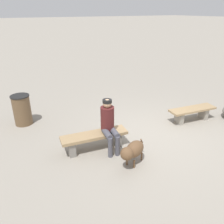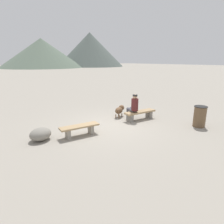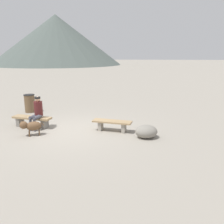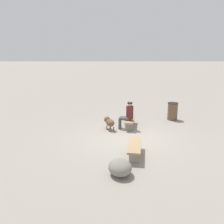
# 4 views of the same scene
# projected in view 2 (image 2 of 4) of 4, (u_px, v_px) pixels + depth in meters

# --- Properties ---
(ground) EXTENTS (210.00, 210.00, 0.06)m
(ground) POSITION_uv_depth(u_px,v_px,m) (111.00, 126.00, 8.61)
(ground) COLOR gray
(bench_left) EXTENTS (1.58, 0.66, 0.42)m
(bench_left) POSITION_uv_depth(u_px,v_px,m) (80.00, 128.00, 7.38)
(bench_left) COLOR gray
(bench_left) RESTS_ON ground
(bench_right) EXTENTS (1.70, 0.66, 0.44)m
(bench_right) POSITION_uv_depth(u_px,v_px,m) (140.00, 114.00, 9.38)
(bench_right) COLOR gray
(bench_right) RESTS_ON ground
(seated_person) EXTENTS (0.41, 0.69, 1.30)m
(seated_person) POSITION_uv_depth(u_px,v_px,m) (134.00, 106.00, 9.17)
(seated_person) COLOR #511E1E
(seated_person) RESTS_ON ground
(dog) EXTENTS (0.81, 0.56, 0.58)m
(dog) POSITION_uv_depth(u_px,v_px,m) (120.00, 110.00, 9.81)
(dog) COLOR brown
(dog) RESTS_ON ground
(trash_bin) EXTENTS (0.55, 0.55, 0.93)m
(trash_bin) POSITION_uv_depth(u_px,v_px,m) (200.00, 116.00, 8.38)
(trash_bin) COLOR brown
(trash_bin) RESTS_ON ground
(boulder) EXTENTS (0.95, 0.86, 0.47)m
(boulder) POSITION_uv_depth(u_px,v_px,m) (41.00, 134.00, 6.99)
(boulder) COLOR gray
(boulder) RESTS_ON ground
(distant_peak_1) EXTENTS (29.58, 29.58, 10.29)m
(distant_peak_1) POSITION_uv_depth(u_px,v_px,m) (42.00, 53.00, 69.13)
(distant_peak_1) COLOR #566656
(distant_peak_1) RESTS_ON ground
(distant_peak_2) EXTENTS (28.20, 28.20, 13.86)m
(distant_peak_2) POSITION_uv_depth(u_px,v_px,m) (90.00, 50.00, 80.80)
(distant_peak_2) COLOR #4C5651
(distant_peak_2) RESTS_ON ground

